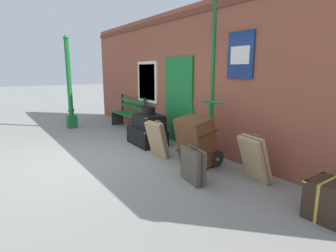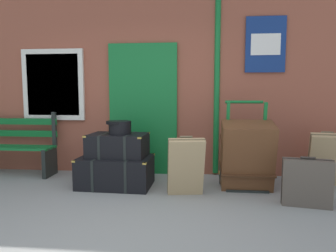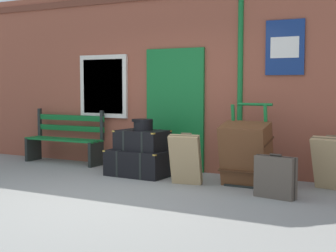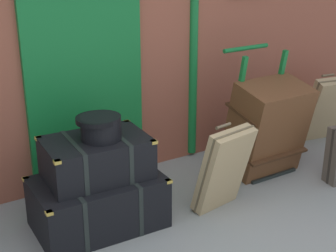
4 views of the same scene
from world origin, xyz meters
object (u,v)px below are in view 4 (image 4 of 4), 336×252
at_px(suitcase_umber, 223,169).
at_px(steamer_trunk_base, 98,202).
at_px(round_hatbox, 100,126).
at_px(steamer_trunk_middle, 96,158).
at_px(suitcase_slate, 327,109).
at_px(porters_trolley, 254,141).
at_px(large_brown_trunk, 267,127).

bearing_deg(suitcase_umber, steamer_trunk_base, 161.73).
distance_m(steamer_trunk_base, round_hatbox, 0.64).
bearing_deg(round_hatbox, steamer_trunk_middle, 142.35).
xyz_separation_m(steamer_trunk_middle, suitcase_slate, (2.94, 0.25, -0.20)).
height_order(steamer_trunk_middle, porters_trolley, porters_trolley).
distance_m(steamer_trunk_middle, porters_trolley, 1.82).
distance_m(steamer_trunk_middle, suitcase_slate, 2.95).
relative_size(porters_trolley, large_brown_trunk, 1.27).
distance_m(steamer_trunk_base, suitcase_slate, 2.98).
distance_m(steamer_trunk_base, porters_trolley, 1.83).
distance_m(round_hatbox, suitcase_umber, 1.11).
relative_size(round_hatbox, suitcase_umber, 0.45).
relative_size(steamer_trunk_base, steamer_trunk_middle, 1.23).
xyz_separation_m(steamer_trunk_middle, suitcase_umber, (0.98, -0.37, -0.20)).
bearing_deg(porters_trolley, suitcase_slate, 4.64).
relative_size(steamer_trunk_middle, large_brown_trunk, 0.88).
distance_m(round_hatbox, large_brown_trunk, 1.79).
height_order(large_brown_trunk, suitcase_umber, large_brown_trunk).
bearing_deg(steamer_trunk_base, suitcase_umber, -18.27).
relative_size(round_hatbox, suitcase_slate, 0.45).
xyz_separation_m(round_hatbox, suitcase_umber, (0.94, -0.35, -0.47)).
height_order(porters_trolley, large_brown_trunk, porters_trolley).
bearing_deg(round_hatbox, porters_trolley, 6.00).
xyz_separation_m(round_hatbox, large_brown_trunk, (1.75, 0.01, -0.37)).
xyz_separation_m(round_hatbox, porters_trolley, (1.75, 0.18, -0.57)).
bearing_deg(porters_trolley, steamer_trunk_middle, -174.95).
relative_size(porters_trolley, suitcase_slate, 1.55).
xyz_separation_m(steamer_trunk_base, steamer_trunk_middle, (0.03, 0.04, 0.37)).
distance_m(steamer_trunk_middle, round_hatbox, 0.27).
bearing_deg(large_brown_trunk, steamer_trunk_middle, 179.54).
height_order(round_hatbox, suitcase_umber, round_hatbox).
relative_size(steamer_trunk_middle, porters_trolley, 0.70).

